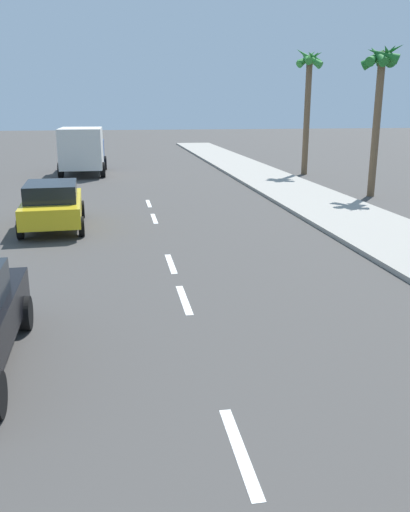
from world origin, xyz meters
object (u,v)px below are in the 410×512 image
object	(u,v)px
palm_tree_distant	(309,78)
palm_tree_far	(381,76)
delivery_truck	(83,149)
parked_car_yellow	(52,204)

from	to	relation	value
palm_tree_distant	palm_tree_far	bearing A→B (deg)	-88.27
delivery_truck	palm_tree_distant	size ratio (longest dim) A/B	0.84
parked_car_yellow	delivery_truck	xyz separation A→B (m)	(0.25, 15.16, 0.66)
parked_car_yellow	delivery_truck	bearing A→B (deg)	86.26
parked_car_yellow	delivery_truck	size ratio (longest dim) A/B	0.73
palm_tree_far	palm_tree_distant	bearing A→B (deg)	91.73
delivery_truck	palm_tree_far	world-z (taller)	palm_tree_far
parked_car_yellow	palm_tree_distant	distance (m)	19.25
palm_tree_far	palm_tree_distant	xyz separation A→B (m)	(-0.25, 8.35, 0.31)
parked_car_yellow	palm_tree_distant	bearing A→B (deg)	40.42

